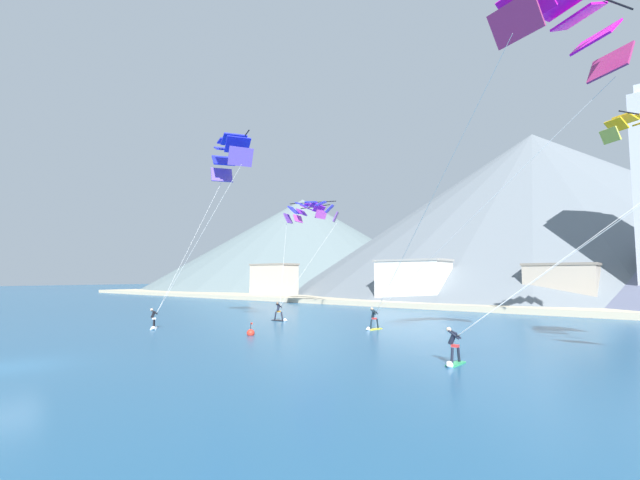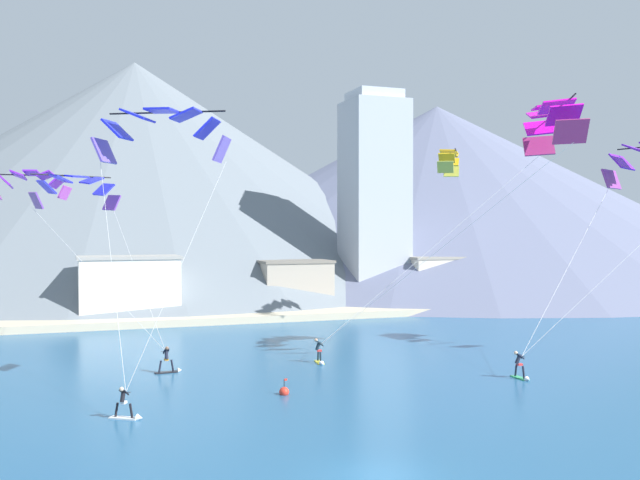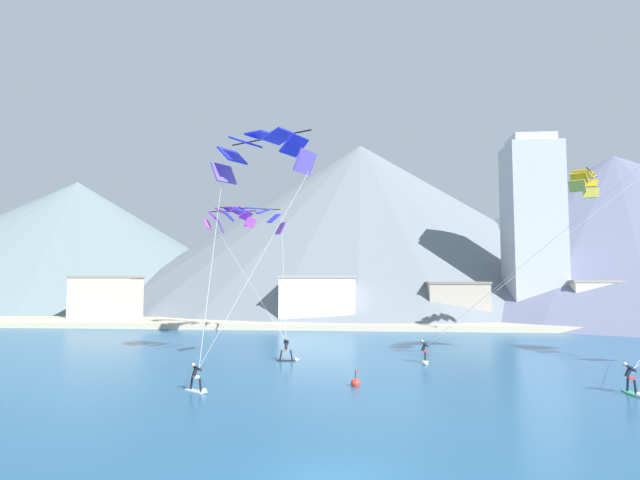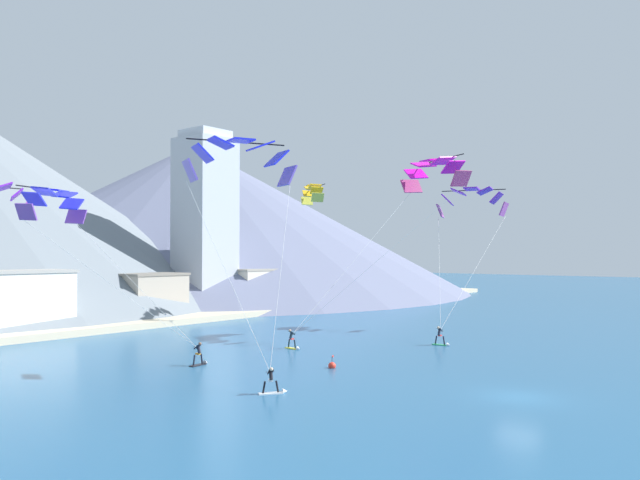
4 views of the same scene
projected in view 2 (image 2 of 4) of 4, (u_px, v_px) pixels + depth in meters
name	position (u px, v px, depth m)	size (l,w,h in m)	color
ground_plane	(377.00, 478.00, 26.39)	(400.00, 400.00, 0.00)	#23567F
kitesurfer_near_lead	(169.00, 364.00, 45.80)	(1.77, 0.63, 1.81)	black
kitesurfer_near_trail	(319.00, 356.00, 48.97)	(0.65, 1.78, 1.78)	yellow
kitesurfer_mid_center	(128.00, 410.00, 34.57)	(1.66, 1.31, 1.68)	white
kitesurfer_far_left	(521.00, 370.00, 43.83)	(0.67, 1.74, 1.80)	#33B266
parafoil_kite_near_lead	(76.00, 188.00, 54.17)	(8.67, 13.13, 12.06)	#6C3B9F
parafoil_kite_near_trail	(551.00, 122.00, 48.24)	(17.16, 10.25, 16.43)	#A42B67
parafoil_kite_mid_center	(162.00, 129.00, 40.21)	(7.70, 7.65, 14.78)	#664DC6
parafoil_kite_distant_high_outer	(449.00, 159.00, 65.34)	(4.48, 5.42, 2.25)	#C8C747
parafoil_kite_distant_low_drift	(32.00, 182.00, 56.55)	(5.91, 2.78, 2.39)	#C545BB
race_marker_buoy	(284.00, 392.00, 39.70)	(0.56, 0.56, 1.02)	red
shoreline_strip	(180.00, 317.00, 72.18)	(180.00, 10.00, 0.70)	beige
shore_building_harbour_front	(442.00, 281.00, 86.33)	(8.90, 4.28, 5.96)	beige
shore_building_quay_east	(129.00, 288.00, 71.85)	(10.08, 5.85, 6.56)	silver
shore_building_quay_west	(295.00, 285.00, 80.69)	(8.12, 5.15, 5.74)	#A89E8E
highrise_tower	(374.00, 200.00, 86.87)	(7.00, 7.00, 26.07)	#A8ADB7
mountain_peak_west_ridge	(437.00, 193.00, 133.13)	(119.26, 119.26, 32.24)	slate
mountain_peak_east_shoulder	(135.00, 173.00, 123.46)	(117.04, 117.04, 38.20)	slate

